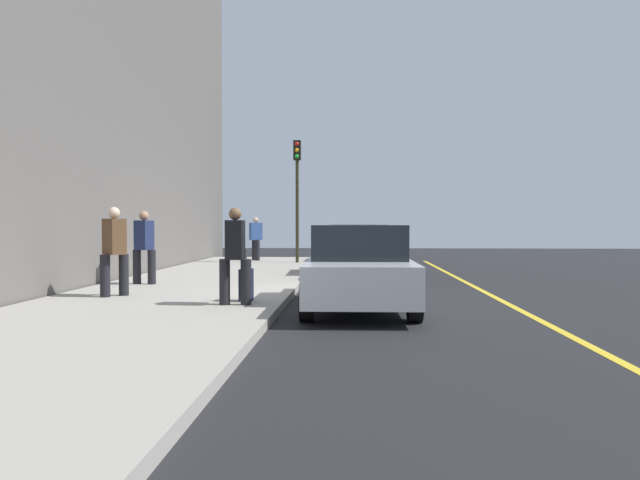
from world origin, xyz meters
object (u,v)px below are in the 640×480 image
at_px(parked_car_silver, 359,267).
at_px(pedestrian_blue_coat, 256,237).
at_px(rolling_suitcase, 246,285).
at_px(parked_car_black, 356,244).
at_px(traffic_light_pole, 297,180).
at_px(pedestrian_brown_coat, 114,249).
at_px(pedestrian_black_coat, 235,253).
at_px(parked_car_charcoal, 357,252).
at_px(pedestrian_navy_coat, 144,245).

xyz_separation_m(parked_car_silver, pedestrian_blue_coat, (-12.82, -3.80, 0.27)).
bearing_deg(rolling_suitcase, parked_car_silver, 91.06).
xyz_separation_m(parked_car_black, traffic_light_pole, (1.57, -2.11, 2.35)).
distance_m(parked_car_black, pedestrian_brown_coat, 13.31).
relative_size(pedestrian_black_coat, pedestrian_brown_coat, 0.97).
bearing_deg(pedestrian_black_coat, traffic_light_pole, 179.94).
distance_m(parked_car_charcoal, pedestrian_black_coat, 7.40).
bearing_deg(pedestrian_black_coat, parked_car_silver, 105.36).
height_order(pedestrian_brown_coat, pedestrian_navy_coat, pedestrian_brown_coat).
height_order(parked_car_silver, rolling_suitcase, parked_car_silver).
xyz_separation_m(parked_car_charcoal, pedestrian_brown_coat, (5.91, -4.66, 0.30)).
distance_m(parked_car_black, parked_car_charcoal, 6.54).
bearing_deg(parked_car_charcoal, pedestrian_brown_coat, -38.27).
relative_size(pedestrian_brown_coat, rolling_suitcase, 1.82).
relative_size(parked_car_silver, rolling_suitcase, 4.72).
relative_size(parked_car_black, pedestrian_brown_coat, 2.73).
distance_m(pedestrian_navy_coat, rolling_suitcase, 4.29).
distance_m(parked_car_charcoal, traffic_light_pole, 5.89).
height_order(parked_car_black, pedestrian_black_coat, pedestrian_black_coat).
distance_m(parked_car_silver, rolling_suitcase, 2.04).
bearing_deg(parked_car_black, parked_car_charcoal, -0.06).
bearing_deg(pedestrian_navy_coat, pedestrian_brown_coat, 5.60).
height_order(parked_car_charcoal, pedestrian_navy_coat, pedestrian_navy_coat).
height_order(parked_car_black, pedestrian_blue_coat, pedestrian_blue_coat).
distance_m(traffic_light_pole, rolling_suitcase, 11.82).
bearing_deg(rolling_suitcase, pedestrian_blue_coat, -172.09).
height_order(pedestrian_blue_coat, pedestrian_navy_coat, pedestrian_navy_coat).
xyz_separation_m(parked_car_silver, pedestrian_navy_coat, (-3.07, -4.90, 0.29)).
xyz_separation_m(parked_car_black, parked_car_charcoal, (6.54, -0.01, -0.00)).
height_order(pedestrian_black_coat, pedestrian_navy_coat, pedestrian_navy_coat).
bearing_deg(rolling_suitcase, parked_car_black, 171.18).
relative_size(pedestrian_blue_coat, rolling_suitcase, 1.76).
bearing_deg(pedestrian_black_coat, parked_car_charcoal, 163.35).
bearing_deg(pedestrian_blue_coat, pedestrian_navy_coat, -6.43).
bearing_deg(pedestrian_black_coat, pedestrian_blue_coat, -172.81).
xyz_separation_m(pedestrian_blue_coat, pedestrian_brown_coat, (12.23, -0.86, 0.03)).
relative_size(pedestrian_navy_coat, traffic_light_pole, 0.38).
height_order(parked_car_black, traffic_light_pole, traffic_light_pole).
bearing_deg(pedestrian_black_coat, rolling_suitcase, 170.08).
relative_size(pedestrian_blue_coat, pedestrian_navy_coat, 0.98).
relative_size(pedestrian_navy_coat, rolling_suitcase, 1.80).
xyz_separation_m(parked_car_black, pedestrian_black_coat, (13.63, -2.13, 0.28)).
xyz_separation_m(pedestrian_black_coat, pedestrian_navy_coat, (-3.65, -2.79, 0.01)).
bearing_deg(traffic_light_pole, pedestrian_navy_coat, -18.45).
height_order(parked_car_silver, traffic_light_pole, traffic_light_pole).
height_order(parked_car_black, rolling_suitcase, parked_car_black).
height_order(parked_car_charcoal, pedestrian_blue_coat, pedestrian_blue_coat).
bearing_deg(parked_car_charcoal, pedestrian_blue_coat, -148.91).
relative_size(parked_car_black, rolling_suitcase, 4.98).
relative_size(pedestrian_black_coat, traffic_light_pole, 0.38).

